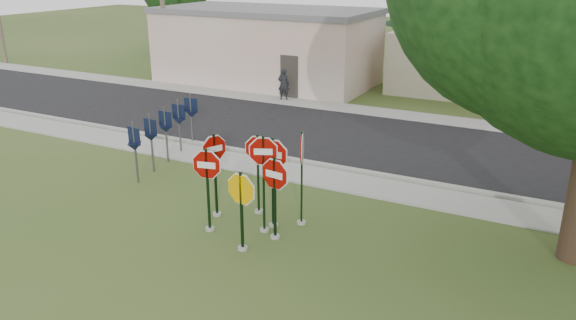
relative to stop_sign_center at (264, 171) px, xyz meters
The scene contains 17 objects.
ground 2.19m from the stop_sign_center, 101.95° to the right, with size 120.00×120.00×0.00m, color #314C1C.
sidewalk_near 4.46m from the stop_sign_center, 94.01° to the left, with size 60.00×1.60×0.06m, color gray.
road 8.80m from the stop_sign_center, 91.92° to the left, with size 60.00×7.00×0.04m, color black.
sidewalk_far 13.04m from the stop_sign_center, 91.28° to the left, with size 60.00×1.60×0.06m, color gray.
curb 5.39m from the stop_sign_center, 93.23° to the left, with size 60.00×0.20×0.14m, color gray.
stop_sign_center is the anchor object (origin of this frame).
stop_sign_yellow 1.19m from the stop_sign_center, 89.05° to the right, with size 1.09×0.24×2.15m.
stop_sign_left 1.46m from the stop_sign_center, 154.75° to the right, with size 1.03×0.25×2.36m.
stop_sign_right 0.57m from the stop_sign_center, 25.86° to the right, with size 1.08×0.24×2.29m.
stop_sign_back_right 0.37m from the stop_sign_center, 78.17° to the left, with size 1.10×0.24×2.59m.
stop_sign_back_left 1.18m from the stop_sign_center, 127.39° to the left, with size 0.93×0.33×2.39m.
stop_sign_far_right 1.07m from the stop_sign_center, 50.97° to the left, with size 0.44×1.05×2.72m.
stop_sign_far_left 1.67m from the stop_sign_center, behind, with size 0.42×0.95×2.47m.
route_sign_row 6.51m from the stop_sign_center, 151.18° to the left, with size 1.43×4.63×2.00m.
building_stucco 19.05m from the stop_sign_center, 119.18° to the left, with size 12.20×6.20×4.20m.
building_house 20.79m from the stop_sign_center, 85.25° to the left, with size 11.60×11.60×6.20m.
pedestrian 14.55m from the stop_sign_center, 115.80° to the left, with size 0.57×0.37×1.56m, color black.
Camera 1 is at (6.92, -10.10, 6.70)m, focal length 35.00 mm.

